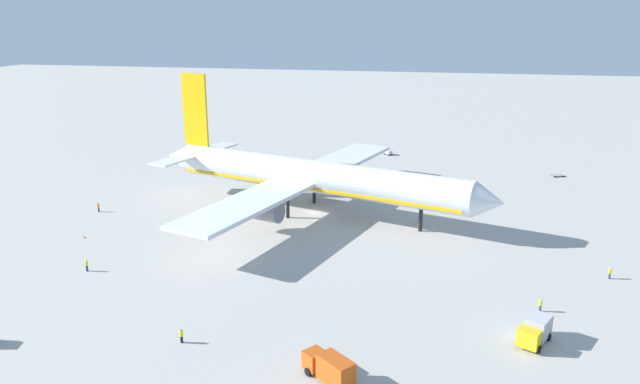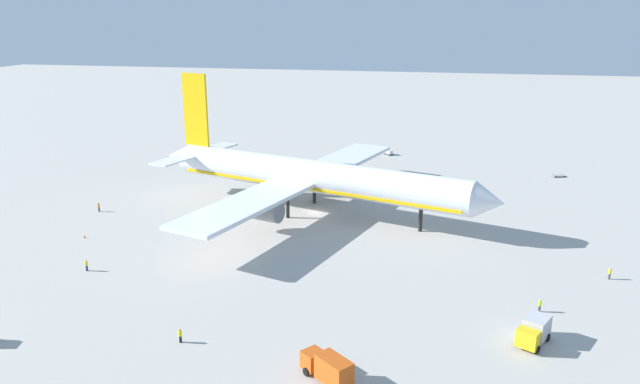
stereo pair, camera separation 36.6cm
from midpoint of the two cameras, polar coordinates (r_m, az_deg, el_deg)
ground_plane at (r=114.26m, az=-0.38°, el=-1.99°), size 600.00×600.00×0.00m
airliner at (r=112.82m, az=-1.01°, el=1.52°), size 70.57×67.19×25.23m
service_truck_2 at (r=74.50m, az=20.05°, el=-12.43°), size 4.51×5.80×2.91m
service_truck_3 at (r=63.63m, az=0.97°, el=-16.57°), size 6.30×5.61×3.18m
baggage_cart_0 at (r=150.33m, az=22.06°, el=1.46°), size 3.60×2.31×0.40m
baggage_cart_1 at (r=162.54m, az=6.74°, el=3.81°), size 2.65×2.69×1.26m
ground_worker_0 at (r=122.20m, az=-20.45°, el=-1.37°), size 0.43×0.43×1.79m
ground_worker_2 at (r=95.62m, az=26.22°, el=-7.04°), size 0.56×0.56×1.76m
ground_worker_3 at (r=82.19m, az=20.52°, el=-10.19°), size 0.56×0.56×1.76m
ground_worker_4 at (r=95.10m, az=-21.47°, el=-6.58°), size 0.47×0.47×1.77m
ground_worker_5 at (r=72.46m, az=-13.17°, el=-13.32°), size 0.56×0.56×1.71m
traffic_cone_0 at (r=153.71m, az=-1.48°, el=3.02°), size 0.36×0.36×0.55m
traffic_cone_1 at (r=109.04m, az=-21.66°, el=-3.99°), size 0.36×0.36×0.55m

